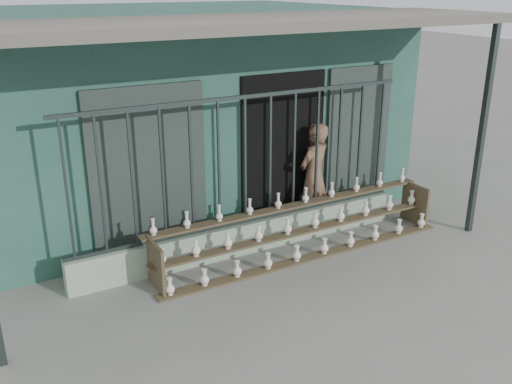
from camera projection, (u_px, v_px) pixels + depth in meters
ground at (295, 292)px, 7.09m from camera, size 60.00×60.00×0.00m
workshop_building at (166, 103)px, 9.98m from camera, size 7.40×6.60×3.21m
parapet_wall at (246, 237)px, 8.07m from camera, size 5.00×0.20×0.45m
security_fence at (245, 161)px, 7.68m from camera, size 5.00×0.04×1.80m
shelf_rack at (302, 229)px, 7.99m from camera, size 4.50×0.68×0.85m
elderly_woman at (314, 177)px, 8.67m from camera, size 0.70×0.58×1.66m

